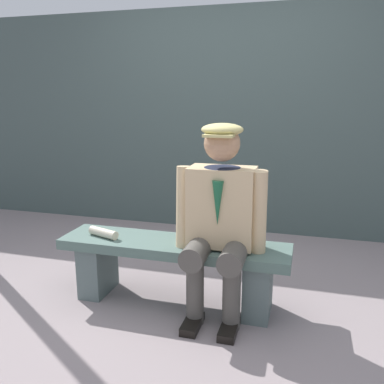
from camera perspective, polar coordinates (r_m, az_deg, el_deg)
name	(u,v)px	position (r m, az deg, el deg)	size (l,w,h in m)	color
ground_plane	(174,302)	(2.93, -2.53, -15.02)	(30.00, 30.00, 0.00)	gray
bench	(174,262)	(2.81, -2.59, -9.69)	(1.55, 0.37, 0.44)	#4E675F
seated_man	(220,215)	(2.55, 3.90, -3.21)	(0.58, 0.52, 1.23)	#CDB084
rolled_magazine	(103,233)	(2.89, -12.26, -5.58)	(0.06, 0.06, 0.23)	beige
stadium_wall	(227,122)	(4.32, 4.85, 9.65)	(12.00, 0.24, 2.24)	#40504E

